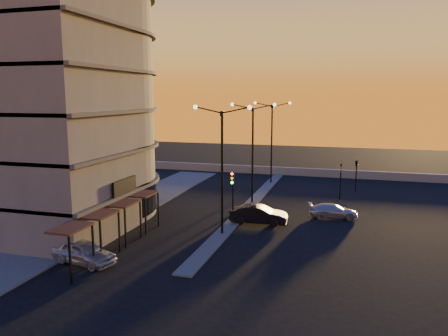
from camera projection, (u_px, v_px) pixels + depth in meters
ground at (222, 235)px, 32.29m from camera, size 120.00×120.00×0.00m
sidewalk_west at (123, 210)px, 38.99m from camera, size 5.00×40.00×0.12m
median at (252, 202)px, 41.74m from camera, size 1.20×36.00×0.12m
parapet at (295, 172)px, 56.25m from camera, size 44.00×0.50×1.00m
building at (52, 73)px, 34.27m from camera, size 14.35×17.08×25.00m
streetlamp_near at (222, 160)px, 31.37m from camera, size 4.32×0.32×9.51m
streetlamp_mid at (253, 145)px, 40.84m from camera, size 4.32×0.32×9.51m
streetlamp_far at (272, 136)px, 50.30m from camera, size 4.32×0.32×9.51m
traffic_light_main at (232, 189)px, 34.53m from camera, size 0.28×0.44×4.25m
signal_east_a at (340, 180)px, 42.99m from camera, size 0.13×0.16×3.60m
signal_east_b at (357, 163)px, 46.17m from camera, size 0.42×1.99×3.60m
car_hatchback at (84, 252)px, 26.63m from camera, size 4.50×2.56×1.44m
car_sedan at (259, 214)px, 34.94m from camera, size 4.65×1.79×1.51m
car_wagon at (333, 211)px, 36.66m from camera, size 4.20×2.11×1.17m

